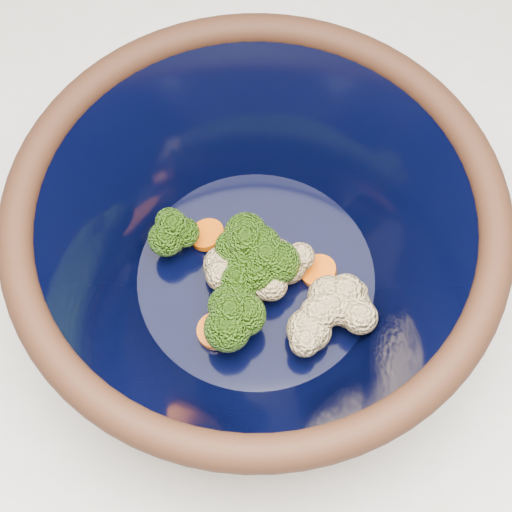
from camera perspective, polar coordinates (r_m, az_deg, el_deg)
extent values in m
plane|color=#9E7A54|center=(1.49, 1.44, -12.98)|extent=(3.00, 3.00, 0.00)
cube|color=beige|center=(1.06, 2.00, -7.56)|extent=(1.20, 1.20, 0.90)
cylinder|color=black|center=(0.60, 0.00, -2.64)|extent=(0.20, 0.20, 0.01)
torus|color=black|center=(0.48, 0.00, 3.66)|extent=(0.34, 0.34, 0.02)
cylinder|color=black|center=(0.57, 0.00, -1.64)|extent=(0.19, 0.19, 0.00)
cylinder|color=#608442|center=(0.56, -1.64, -2.80)|extent=(0.01, 0.01, 0.02)
ellipsoid|color=#407015|center=(0.54, -1.69, -1.96)|extent=(0.03, 0.03, 0.03)
cylinder|color=#608442|center=(0.57, -0.78, -0.09)|extent=(0.01, 0.01, 0.02)
ellipsoid|color=#407015|center=(0.54, -0.82, 1.10)|extent=(0.05, 0.05, 0.04)
cylinder|color=#608442|center=(0.58, -6.47, 1.23)|extent=(0.01, 0.01, 0.02)
ellipsoid|color=#407015|center=(0.56, -6.71, 2.29)|extent=(0.04, 0.04, 0.03)
cylinder|color=#608442|center=(0.56, -0.14, -0.67)|extent=(0.01, 0.01, 0.02)
ellipsoid|color=#407015|center=(0.54, -0.15, 0.30)|extent=(0.04, 0.04, 0.03)
cylinder|color=#608442|center=(0.56, 0.74, -1.28)|extent=(0.01, 0.01, 0.02)
ellipsoid|color=#407015|center=(0.54, 0.77, -0.17)|extent=(0.04, 0.04, 0.04)
cylinder|color=#608442|center=(0.54, -1.97, -5.61)|extent=(0.01, 0.01, 0.02)
ellipsoid|color=#407015|center=(0.52, -2.06, -4.65)|extent=(0.04, 0.04, 0.04)
sphere|color=beige|center=(0.56, 0.46, -0.86)|extent=(0.03, 0.03, 0.03)
sphere|color=beige|center=(0.55, 7.61, -4.16)|extent=(0.03, 0.03, 0.03)
sphere|color=beige|center=(0.56, 0.71, -0.38)|extent=(0.03, 0.03, 0.03)
sphere|color=beige|center=(0.56, -2.61, -0.74)|extent=(0.03, 0.03, 0.03)
sphere|color=beige|center=(0.55, 0.74, -1.72)|extent=(0.03, 0.03, 0.03)
sphere|color=beige|center=(0.55, 5.89, -3.27)|extent=(0.03, 0.03, 0.03)
sphere|color=beige|center=(0.56, 2.51, -0.71)|extent=(0.03, 0.03, 0.03)
sphere|color=beige|center=(0.54, 4.27, -5.93)|extent=(0.03, 0.03, 0.03)
cylinder|color=orange|center=(0.56, -1.54, -3.23)|extent=(0.03, 0.03, 0.01)
cylinder|color=orange|center=(0.58, -3.93, 1.71)|extent=(0.03, 0.03, 0.01)
cylinder|color=orange|center=(0.55, -3.21, -6.01)|extent=(0.03, 0.03, 0.01)
cylinder|color=orange|center=(0.57, 5.02, -1.23)|extent=(0.03, 0.03, 0.01)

